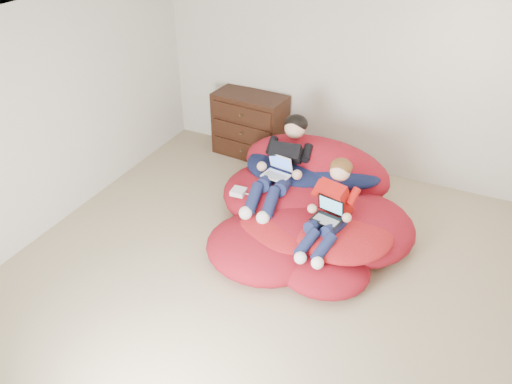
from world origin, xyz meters
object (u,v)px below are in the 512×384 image
younger_boy (331,204)px  laptop_black (328,213)px  laptop_white (278,170)px  beanbag_pile (307,206)px  older_boy (283,160)px  dresser (250,125)px

younger_boy → laptop_black: (0.00, -0.06, -0.08)m
laptop_white → laptop_black: (0.77, -0.47, -0.08)m
beanbag_pile → laptop_white: (-0.40, 0.03, 0.37)m
younger_boy → laptop_white: size_ratio=3.21×
laptop_black → younger_boy: bearing=90.0°
laptop_white → laptop_black: bearing=-31.6°
older_boy → laptop_white: bearing=-90.0°
older_boy → beanbag_pile: bearing=-24.2°
older_boy → dresser: bearing=130.9°
beanbag_pile → laptop_white: bearing=175.3°
older_boy → younger_boy: bearing=-35.7°
younger_boy → laptop_white: 0.88m
beanbag_pile → younger_boy: 0.65m
younger_boy → laptop_white: bearing=152.0°
older_boy → laptop_white: older_boy is taller
laptop_white → laptop_black: 0.91m
dresser → laptop_black: (1.75, -1.75, 0.11)m
dresser → younger_boy: size_ratio=1.01×
beanbag_pile → older_boy: 0.61m
beanbag_pile → younger_boy: bearing=-45.1°
beanbag_pile → laptop_white: 0.54m
beanbag_pile → laptop_black: bearing=-49.6°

